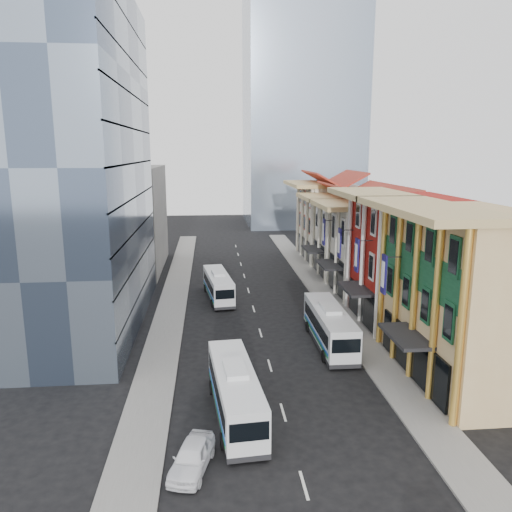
{
  "coord_description": "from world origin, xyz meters",
  "views": [
    {
      "loc": [
        -4.35,
        -27.3,
        16.08
      ],
      "look_at": [
        0.19,
        21.42,
        5.74
      ],
      "focal_mm": 35.0,
      "sensor_mm": 36.0,
      "label": 1
    }
  ],
  "objects": [
    {
      "name": "bus_right",
      "position": [
        5.5,
        11.71,
        1.71
      ],
      "size": [
        2.58,
        10.69,
        3.42
      ],
      "primitive_type": null,
      "rotation": [
        0.0,
        0.0,
        -0.01
      ],
      "color": "silver",
      "rests_on": "ground"
    },
    {
      "name": "shophouse_cream_far",
      "position": [
        14.0,
        46.0,
        5.5
      ],
      "size": [
        8.0,
        12.0,
        11.0
      ],
      "primitive_type": "cube",
      "color": "silver",
      "rests_on": "ground"
    },
    {
      "name": "sidewalk_left",
      "position": [
        -8.5,
        22.0,
        0.07
      ],
      "size": [
        3.0,
        90.0,
        0.15
      ],
      "primitive_type": "cube",
      "color": "slate",
      "rests_on": "ground"
    },
    {
      "name": "ground",
      "position": [
        0.0,
        0.0,
        0.0
      ],
      "size": [
        200.0,
        200.0,
        0.0
      ],
      "primitive_type": "plane",
      "color": "black",
      "rests_on": "ground"
    },
    {
      "name": "shophouse_tan",
      "position": [
        14.0,
        5.0,
        6.0
      ],
      "size": [
        8.0,
        14.0,
        12.0
      ],
      "primitive_type": "cube",
      "color": "tan",
      "rests_on": "ground"
    },
    {
      "name": "bus_left_far",
      "position": [
        -3.57,
        26.13,
        1.55
      ],
      "size": [
        3.44,
        9.88,
        3.1
      ],
      "primitive_type": null,
      "rotation": [
        0.0,
        0.0,
        0.12
      ],
      "color": "silver",
      "rests_on": "ground"
    },
    {
      "name": "office_block_far",
      "position": [
        -16.0,
        42.0,
        7.0
      ],
      "size": [
        10.0,
        18.0,
        14.0
      ],
      "primitive_type": "cube",
      "color": "gray",
      "rests_on": "ground"
    },
    {
      "name": "sidewalk_right",
      "position": [
        8.5,
        22.0,
        0.07
      ],
      "size": [
        3.0,
        90.0,
        0.15
      ],
      "primitive_type": "cube",
      "color": "slate",
      "rests_on": "ground"
    },
    {
      "name": "shophouse_cream_near",
      "position": [
        14.0,
        26.5,
        5.0
      ],
      "size": [
        8.0,
        9.0,
        10.0
      ],
      "primitive_type": "cube",
      "color": "silver",
      "rests_on": "ground"
    },
    {
      "name": "office_tower",
      "position": [
        -17.0,
        19.0,
        15.0
      ],
      "size": [
        12.0,
        26.0,
        30.0
      ],
      "primitive_type": "cube",
      "color": "#425069",
      "rests_on": "ground"
    },
    {
      "name": "shophouse_cream_mid",
      "position": [
        14.0,
        35.5,
        5.0
      ],
      "size": [
        8.0,
        9.0,
        10.0
      ],
      "primitive_type": "cube",
      "color": "silver",
      "rests_on": "ground"
    },
    {
      "name": "sedan_left",
      "position": [
        -5.5,
        -4.23,
        0.72
      ],
      "size": [
        2.74,
        4.53,
        1.44
      ],
      "primitive_type": "imported",
      "rotation": [
        0.0,
        0.0,
        -0.26
      ],
      "color": "white",
      "rests_on": "ground"
    },
    {
      "name": "bus_left_near",
      "position": [
        -3.0,
        0.89,
        1.66
      ],
      "size": [
        3.32,
        10.5,
        3.31
      ],
      "primitive_type": null,
      "rotation": [
        0.0,
        0.0,
        0.09
      ],
      "color": "silver",
      "rests_on": "ground"
    },
    {
      "name": "shophouse_red",
      "position": [
        14.0,
        17.0,
        6.0
      ],
      "size": [
        8.0,
        10.0,
        12.0
      ],
      "primitive_type": "cube",
      "color": "#A11A12",
      "rests_on": "ground"
    }
  ]
}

